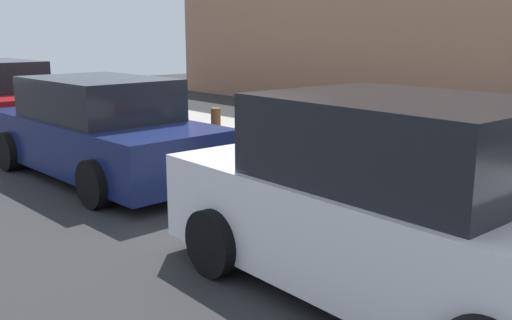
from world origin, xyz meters
TOP-DOWN VIEW (x-y plane):
  - ground_plane at (0.00, 0.00)m, footprint 40.00×40.00m
  - sidewalk_curb at (0.00, -2.50)m, footprint 18.00×5.00m
  - suitcase_red_0 at (-3.38, -0.55)m, footprint 0.44×0.25m
  - suitcase_maroon_1 at (-2.82, -0.58)m, footprint 0.47×0.23m
  - suitcase_navy_2 at (-2.28, -0.58)m, footprint 0.40×0.24m
  - suitcase_olive_3 at (-1.77, -0.45)m, footprint 0.40×0.26m
  - suitcase_teal_4 at (-1.24, -0.48)m, footprint 0.43×0.20m
  - suitcase_silver_5 at (-0.70, -0.52)m, footprint 0.42×0.26m
  - fire_hydrant at (0.05, -0.52)m, footprint 0.39×0.21m
  - bollard_post at (0.69, -0.37)m, footprint 0.16×0.16m
  - parked_car_white_0 at (-4.20, 1.41)m, footprint 4.33×2.16m
  - parked_car_navy_1 at (1.31, 1.41)m, footprint 4.69×2.16m

SIDE VIEW (x-z plane):
  - ground_plane at x=0.00m, z-range 0.00..0.00m
  - sidewalk_curb at x=0.00m, z-range 0.00..0.14m
  - suitcase_olive_3 at x=-1.77m, z-range -0.01..0.82m
  - suitcase_silver_5 at x=-0.70m, z-range 0.11..0.75m
  - suitcase_maroon_1 at x=-2.82m, z-range 0.11..0.75m
  - suitcase_navy_2 at x=-2.28m, z-range 0.02..0.91m
  - suitcase_red_0 at x=-3.38m, z-range 0.02..0.96m
  - suitcase_teal_4 at x=-1.24m, z-range 0.03..0.97m
  - fire_hydrant at x=0.05m, z-range 0.16..0.96m
  - bollard_post at x=0.69m, z-range 0.14..1.00m
  - parked_car_navy_1 at x=1.31m, z-range -0.05..1.51m
  - parked_car_white_0 at x=-4.20m, z-range -0.06..1.66m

